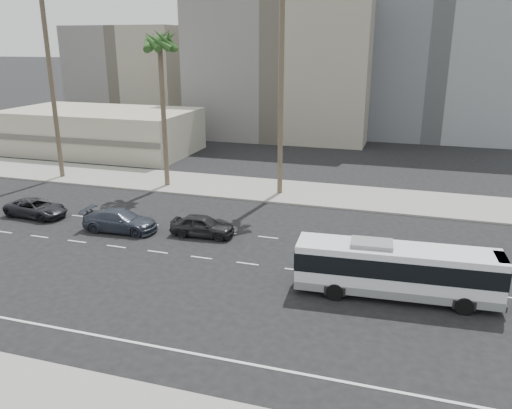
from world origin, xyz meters
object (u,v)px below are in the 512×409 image
at_px(car_b, 120,221).
at_px(palm_mid, 160,46).
at_px(car_c, 36,208).
at_px(car_a, 202,226).
at_px(city_bus, 396,269).

distance_m(car_b, palm_mid, 16.46).
distance_m(car_b, car_c, 7.82).
xyz_separation_m(car_a, car_b, (-5.89, -0.83, 0.02)).
xyz_separation_m(car_a, palm_mid, (-8.02, 10.64, 11.63)).
bearing_deg(car_a, car_c, 87.20).
bearing_deg(car_c, city_bus, -97.08).
bearing_deg(city_bus, car_b, 163.57).
bearing_deg(city_bus, palm_mid, 139.50).
xyz_separation_m(car_b, palm_mid, (-2.13, 11.47, 11.61)).
height_order(city_bus, palm_mid, palm_mid).
bearing_deg(car_c, car_b, -92.41).
bearing_deg(car_b, car_a, -84.81).
relative_size(car_c, palm_mid, 0.35).
height_order(city_bus, car_b, city_bus).
bearing_deg(palm_mid, car_c, -117.98).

